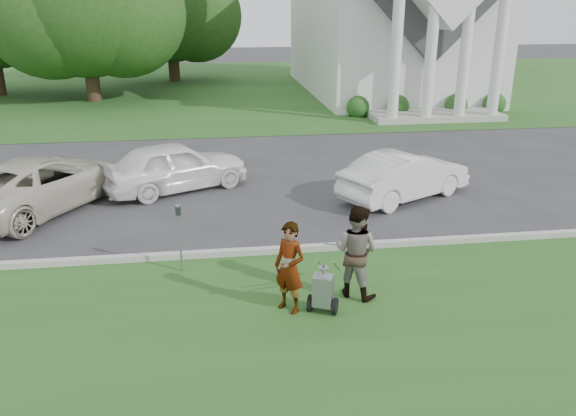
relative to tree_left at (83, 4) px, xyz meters
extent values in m
plane|color=#333335|center=(8.01, -21.99, -5.11)|extent=(120.00, 120.00, 0.00)
cube|color=#24551D|center=(8.01, -24.99, -5.11)|extent=(80.00, 7.00, 0.01)
cube|color=#24551D|center=(8.01, 5.01, -5.11)|extent=(80.00, 30.00, 0.01)
cube|color=#9E9E93|center=(8.01, -21.44, -5.04)|extent=(80.00, 0.18, 0.15)
cube|color=white|center=(17.01, 2.01, -1.61)|extent=(9.00, 16.00, 7.00)
cube|color=#9E9E93|center=(17.01, -7.19, -4.96)|extent=(6.20, 2.60, 0.30)
cylinder|color=white|center=(14.61, -8.19, -2.11)|extent=(0.50, 0.50, 6.00)
cylinder|color=white|center=(16.21, -8.19, -2.11)|extent=(0.50, 0.50, 6.00)
cylinder|color=white|center=(17.81, -8.19, -2.11)|extent=(0.50, 0.50, 6.00)
cylinder|color=white|center=(19.41, -8.19, -2.11)|extent=(0.50, 0.50, 6.00)
sphere|color=#1E4C19|center=(13.51, -6.29, -4.66)|extent=(1.10, 1.10, 1.10)
sphere|color=#1E4C19|center=(15.51, -6.29, -4.66)|extent=(1.10, 1.10, 1.10)
sphere|color=#1E4C19|center=(18.51, -6.29, -4.66)|extent=(1.10, 1.10, 1.10)
sphere|color=#1E4C19|center=(20.51, -6.29, -4.66)|extent=(1.10, 1.10, 1.10)
cylinder|color=#332316|center=(0.01, 0.01, -3.51)|extent=(0.76, 0.76, 3.20)
sphere|color=#224715|center=(1.90, 0.31, -0.44)|extent=(6.89, 6.89, 6.89)
sphere|color=#224715|center=(-1.67, -0.29, -0.23)|extent=(7.22, 7.22, 7.22)
sphere|color=#224715|center=(-3.92, 3.31, 0.10)|extent=(7.54, 7.54, 7.54)
cylinder|color=#332316|center=(4.01, 8.01, -3.61)|extent=(0.76, 0.76, 3.00)
sphere|color=#224715|center=(4.01, 8.01, -0.02)|extent=(7.60, 7.60, 7.60)
sphere|color=#224715|center=(5.72, 8.31, -0.78)|extent=(6.23, 6.23, 6.23)
sphere|color=#224715|center=(2.49, 7.71, -0.59)|extent=(6.54, 6.54, 6.54)
cylinder|color=black|center=(8.09, -23.96, -4.95)|extent=(0.19, 0.32, 0.31)
cylinder|color=black|center=(8.51, -24.14, -4.95)|extent=(0.19, 0.32, 0.31)
cylinder|color=#2D2D33|center=(8.30, -24.05, -4.95)|extent=(0.49, 0.24, 0.04)
cube|color=gray|center=(8.30, -24.05, -4.67)|extent=(0.42, 0.39, 0.57)
cone|color=gray|center=(8.30, -24.05, -4.29)|extent=(0.23, 0.23, 0.17)
cylinder|color=#2D2D33|center=(8.30, -24.05, -4.21)|extent=(0.04, 0.04, 0.06)
cylinder|color=gray|center=(8.36, -23.53, -4.41)|extent=(0.32, 0.72, 0.55)
cylinder|color=gray|center=(8.63, -23.65, -4.41)|extent=(0.32, 0.72, 0.55)
cylinder|color=gray|center=(8.64, -23.25, -4.15)|extent=(0.32, 0.16, 0.03)
imported|color=#999999|center=(7.72, -23.90, -4.27)|extent=(0.72, 0.72, 1.69)
imported|color=#999999|center=(9.02, -23.50, -4.21)|extent=(1.11, 1.08, 1.80)
cylinder|color=gray|center=(5.73, -22.07, -4.48)|extent=(0.05, 0.05, 1.27)
cube|color=#2D2D33|center=(5.73, -22.07, -3.76)|extent=(0.11, 0.07, 0.19)
cylinder|color=gray|center=(5.73, -22.07, -3.66)|extent=(0.10, 0.10, 0.03)
imported|color=beige|center=(1.91, -17.69, -4.40)|extent=(4.62, 5.62, 1.43)
imported|color=white|center=(5.35, -16.56, -4.39)|extent=(4.57, 3.38, 1.45)
imported|color=silver|center=(11.79, -18.19, -4.45)|extent=(4.22, 3.16, 1.33)
camera|label=1|loc=(6.49, -32.73, 0.16)|focal=35.00mm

